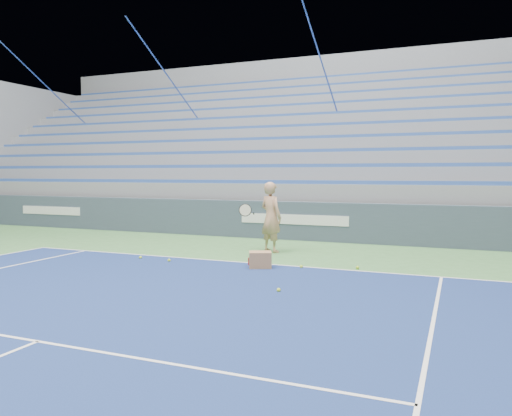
# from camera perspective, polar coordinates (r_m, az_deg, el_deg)

# --- Properties ---
(sponsor_barrier) EXTENTS (30.00, 0.32, 1.10)m
(sponsor_barrier) POSITION_cam_1_polar(r_m,az_deg,el_deg) (14.41, 4.47, -1.46)
(sponsor_barrier) COLOR #384455
(sponsor_barrier) RESTS_ON ground
(bleachers) EXTENTS (31.00, 9.15, 7.30)m
(bleachers) POSITION_cam_1_polar(r_m,az_deg,el_deg) (19.87, 9.56, 5.21)
(bleachers) COLOR gray
(bleachers) RESTS_ON ground
(tennis_player) EXTENTS (0.97, 0.93, 1.71)m
(tennis_player) POSITION_cam_1_polar(r_m,az_deg,el_deg) (12.09, 1.69, -1.05)
(tennis_player) COLOR tan
(tennis_player) RESTS_ON ground
(ball_box) EXTENTS (0.54, 0.49, 0.34)m
(ball_box) POSITION_cam_1_polar(r_m,az_deg,el_deg) (10.12, 0.48, -5.96)
(ball_box) COLOR #9F734D
(ball_box) RESTS_ON ground
(tennis_ball_0) EXTENTS (0.07, 0.07, 0.07)m
(tennis_ball_0) POSITION_cam_1_polar(r_m,az_deg,el_deg) (8.16, 2.61, -9.36)
(tennis_ball_0) COLOR #CCE82F
(tennis_ball_0) RESTS_ON ground
(tennis_ball_1) EXTENTS (0.07, 0.07, 0.07)m
(tennis_ball_1) POSITION_cam_1_polar(r_m,az_deg,el_deg) (10.18, 5.19, -6.68)
(tennis_ball_1) COLOR #CCE82F
(tennis_ball_1) RESTS_ON ground
(tennis_ball_2) EXTENTS (0.07, 0.07, 0.07)m
(tennis_ball_2) POSITION_cam_1_polar(r_m,az_deg,el_deg) (11.50, -13.07, -5.53)
(tennis_ball_2) COLOR #CCE82F
(tennis_ball_2) RESTS_ON ground
(tennis_ball_3) EXTENTS (0.07, 0.07, 0.07)m
(tennis_ball_3) POSITION_cam_1_polar(r_m,az_deg,el_deg) (11.00, -9.90, -5.92)
(tennis_ball_3) COLOR #CCE82F
(tennis_ball_3) RESTS_ON ground
(tennis_ball_4) EXTENTS (0.07, 0.07, 0.07)m
(tennis_ball_4) POSITION_cam_1_polar(r_m,az_deg,el_deg) (10.24, 11.52, -6.68)
(tennis_ball_4) COLOR #CCE82F
(tennis_ball_4) RESTS_ON ground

